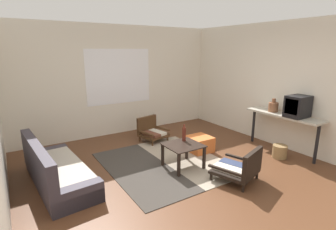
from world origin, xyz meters
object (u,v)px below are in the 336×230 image
Objects in this scene: ottoman_orange at (199,144)px; wicker_basket at (280,151)px; crt_television at (298,106)px; glass_bottle at (184,134)px; console_shelf at (283,118)px; armchair_by_window at (151,131)px; couch at (55,172)px; coffee_table at (183,149)px; armchair_striped_foreground at (240,168)px; clay_vase at (273,107)px.

ottoman_orange reaches higher than wicker_basket.
crt_television is 2.30m from glass_bottle.
ottoman_orange is at bearing 147.35° from console_shelf.
armchair_by_window is 2.42× the size of wicker_basket.
couch is 4.45m from console_shelf.
glass_bottle is at bearing 154.19° from wicker_basket.
coffee_table is 0.79× the size of armchair_striped_foreground.
armchair_by_window is 2.83m from wicker_basket.
armchair_by_window is at bearing 130.04° from crt_television.
couch reaches higher than wicker_basket.
couch is 6.15× the size of glass_bottle.
glass_bottle is at bearing -155.48° from ottoman_orange.
crt_television reaches higher than couch.
ottoman_orange is 0.30× the size of console_shelf.
glass_bottle is (-0.09, -1.43, 0.34)m from armchair_by_window.
coffee_table reaches higher than wicker_basket.
armchair_by_window is 1.48m from glass_bottle.
armchair_by_window is at bearing 95.84° from armchair_striped_foreground.
console_shelf is (2.20, -0.48, 0.36)m from coffee_table.
glass_bottle is at bearing 162.62° from console_shelf.
couch is at bearing 149.46° from armchair_striped_foreground.
glass_bottle reaches higher than armchair_by_window.
armchair_striped_foreground reaches higher than armchair_by_window.
glass_bottle is (0.13, 0.16, 0.22)m from coffee_table.
clay_vase reaches higher than armchair_striped_foreground.
wicker_basket is at bearing -25.81° from glass_bottle.
couch is 4.08× the size of ottoman_orange.
armchair_by_window is at bearing 114.78° from ottoman_orange.
wicker_basket is at bearing -17.85° from couch.
ottoman_orange is at bearing -2.99° from couch.
armchair_by_window reaches higher than wicker_basket.
ottoman_orange is at bearing 78.61° from armchair_striped_foreground.
couch is 2.97m from armchair_striped_foreground.
crt_television is at bearing -90.66° from console_shelf.
glass_bottle is (-2.06, 0.92, -0.45)m from crt_television.
glass_bottle is at bearing 50.57° from coffee_table.
couch is 4.42m from clay_vase.
couch is at bearing 162.49° from crt_television.
clay_vase is at bearing -42.53° from armchair_by_window.
armchair_striped_foreground is at bearing -165.89° from console_shelf.
armchair_by_window is 2.77m from clay_vase.
glass_bottle is (2.22, -0.43, 0.35)m from couch.
coffee_table is 2.02× the size of glass_bottle.
clay_vase is at bearing 90.00° from console_shelf.
clay_vase reaches higher than couch.
clay_vase is (1.45, -0.67, 0.76)m from ottoman_orange.
ottoman_orange is (0.27, 1.36, -0.08)m from armchair_striped_foreground.
armchair_by_window is 2.91m from console_shelf.
console_shelf reaches higher than glass_bottle.
wicker_basket is (1.89, -0.69, -0.23)m from coffee_table.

